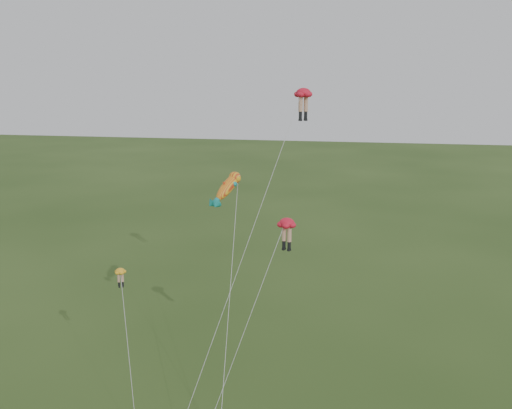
# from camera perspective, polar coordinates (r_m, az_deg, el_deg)

# --- Properties ---
(legs_kite_red_high) EXTENTS (7.17, 14.72, 20.83)m
(legs_kite_red_high) POSITION_cam_1_polar(r_m,az_deg,el_deg) (43.44, 4.58, 10.36)
(legs_kite_red_high) COLOR red
(legs_kite_red_high) RESTS_ON ground
(legs_kite_red_mid) EXTENTS (5.13, 6.84, 12.68)m
(legs_kite_red_mid) POSITION_cam_1_polar(r_m,az_deg,el_deg) (37.50, 2.94, -2.48)
(legs_kite_red_mid) COLOR red
(legs_kite_red_mid) RESTS_ON ground
(legs_kite_yellow) EXTENTS (2.80, 4.50, 9.65)m
(legs_kite_yellow) POSITION_cam_1_polar(r_m,az_deg,el_deg) (38.11, -13.29, -7.89)
(legs_kite_yellow) COLOR yellow
(legs_kite_yellow) RESTS_ON ground
(fish_kite) EXTENTS (2.28, 9.43, 15.50)m
(fish_kite) POSITION_cam_1_polar(r_m,az_deg,el_deg) (39.12, -2.82, 1.68)
(fish_kite) COLOR yellow
(fish_kite) RESTS_ON ground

